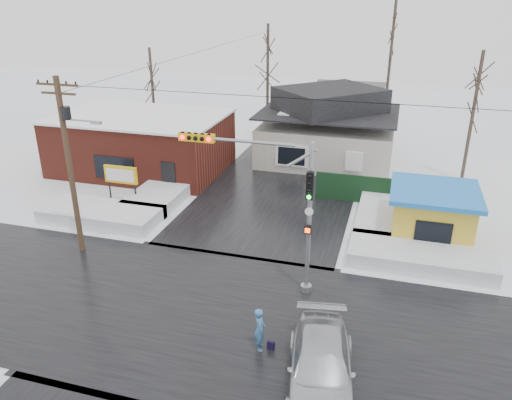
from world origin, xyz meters
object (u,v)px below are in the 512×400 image
(marquee_sign, at_px, (121,176))
(car, at_px, (321,368))
(pedestrian, at_px, (260,329))
(utility_pole, at_px, (70,157))
(kiosk, at_px, (432,214))
(traffic_signal, at_px, (274,195))

(marquee_sign, relative_size, car, 0.46)
(pedestrian, bearing_deg, utility_pole, 46.32)
(kiosk, bearing_deg, traffic_signal, -135.16)
(traffic_signal, distance_m, kiosk, 10.43)
(marquee_sign, distance_m, pedestrian, 16.27)
(kiosk, height_order, car, kiosk)
(traffic_signal, xyz_separation_m, kiosk, (7.07, 7.03, -3.08))
(car, bearing_deg, kiosk, 63.41)
(pedestrian, bearing_deg, marquee_sign, 28.23)
(pedestrian, xyz_separation_m, car, (2.52, -1.30, -0.08))
(marquee_sign, bearing_deg, pedestrian, -42.04)
(kiosk, relative_size, pedestrian, 2.60)
(marquee_sign, distance_m, car, 19.03)
(marquee_sign, relative_size, kiosk, 0.55)
(traffic_signal, bearing_deg, kiosk, 44.84)
(utility_pole, relative_size, kiosk, 1.96)
(utility_pole, relative_size, car, 1.63)
(traffic_signal, relative_size, kiosk, 1.52)
(utility_pole, bearing_deg, car, -24.58)
(kiosk, xyz_separation_m, car, (-3.92, -12.67, -0.66))
(traffic_signal, height_order, car, traffic_signal)
(traffic_signal, xyz_separation_m, car, (3.15, -5.64, -3.74))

